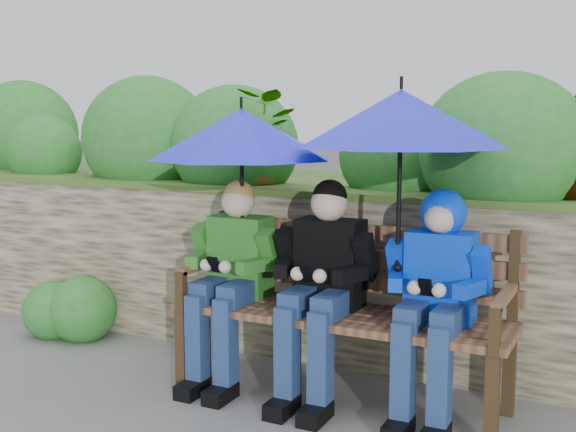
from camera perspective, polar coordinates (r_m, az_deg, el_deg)
The scene contains 8 objects.
ground at distance 3.88m, azimuth -0.68°, elevation -14.23°, with size 60.00×60.00×0.00m, color #5A5A53.
garden_backdrop at distance 5.19m, azimuth 6.15°, elevation -1.50°, with size 8.00×2.85×1.80m.
park_bench at distance 3.76m, azimuth 4.53°, elevation -6.59°, with size 1.74×0.51×0.92m.
boy_left at distance 3.94m, azimuth -4.50°, elevation -4.34°, with size 0.49×0.57×1.12m.
boy_middle at distance 3.69m, azimuth 2.71°, elevation -5.00°, with size 0.51×0.59×1.14m.
boy_right at distance 3.51m, azimuth 11.63°, elevation -5.31°, with size 0.48×0.59×1.11m.
umbrella_left at distance 3.87m, azimuth -3.70°, elevation 6.47°, with size 1.01×1.01×0.87m.
umbrella_right at distance 3.46m, azimuth 8.89°, elevation 7.62°, with size 1.02×1.02×0.93m.
Camera 1 is at (1.64, -3.20, 1.46)m, focal length 45.00 mm.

